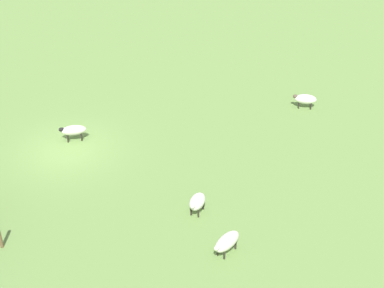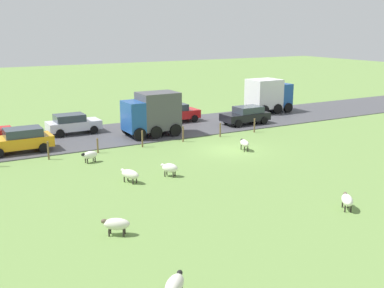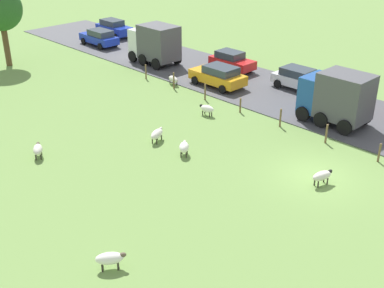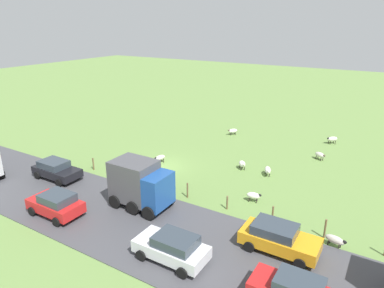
# 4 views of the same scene
# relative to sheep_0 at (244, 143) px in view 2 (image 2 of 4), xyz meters

# --- Properties ---
(ground_plane) EXTENTS (160.00, 160.00, 0.00)m
(ground_plane) POSITION_rel_sheep_0_xyz_m (0.58, 0.71, -0.52)
(ground_plane) COLOR #6B8E47
(road_strip) EXTENTS (8.00, 80.00, 0.06)m
(road_strip) POSITION_rel_sheep_0_xyz_m (9.12, 0.71, -0.49)
(road_strip) COLOR #47474C
(road_strip) RESTS_ON ground_plane
(sheep_0) EXTENTS (1.27, 0.73, 0.75)m
(sheep_0) POSITION_rel_sheep_0_xyz_m (0.00, 0.00, 0.00)
(sheep_0) COLOR silver
(sheep_0) RESTS_ON ground_plane
(sheep_1) EXTENTS (1.17, 1.17, 0.81)m
(sheep_1) POSITION_rel_sheep_0_xyz_m (-14.04, 12.74, 0.03)
(sheep_1) COLOR silver
(sheep_1) RESTS_ON ground_plane
(sheep_2) EXTENTS (0.65, 1.14, 0.73)m
(sheep_2) POSITION_rel_sheep_0_xyz_m (2.36, 10.24, -0.03)
(sheep_2) COLOR white
(sheep_2) RESTS_ON ground_plane
(sheep_3) EXTENTS (1.05, 1.01, 0.77)m
(sheep_3) POSITION_rel_sheep_0_xyz_m (-2.67, 7.15, -0.02)
(sheep_3) COLOR white
(sheep_3) RESTS_ON ground_plane
(sheep_4) EXTENTS (0.99, 1.19, 0.74)m
(sheep_4) POSITION_rel_sheep_0_xyz_m (-8.61, 12.61, -0.03)
(sheep_4) COLOR silver
(sheep_4) RESTS_ON ground_plane
(sheep_6) EXTENTS (1.16, 1.03, 0.73)m
(sheep_6) POSITION_rel_sheep_0_xyz_m (-11.29, 2.23, -0.03)
(sheep_6) COLOR white
(sheep_6) RESTS_ON ground_plane
(sheep_7) EXTENTS (1.33, 0.94, 0.74)m
(sheep_7) POSITION_rel_sheep_0_xyz_m (-2.59, 9.55, -0.03)
(sheep_7) COLOR silver
(sheep_7) RESTS_ON ground_plane
(fence_post_0) EXTENTS (0.12, 0.12, 1.13)m
(fence_post_0) POSITION_rel_sheep_0_xyz_m (4.36, -4.11, 0.05)
(fence_post_0) COLOR brown
(fence_post_0) RESTS_ON ground_plane
(fence_post_1) EXTENTS (0.12, 0.12, 1.09)m
(fence_post_1) POSITION_rel_sheep_0_xyz_m (4.36, -0.82, 0.03)
(fence_post_1) COLOR brown
(fence_post_1) RESTS_ON ground_plane
(fence_post_2) EXTENTS (0.12, 0.12, 1.18)m
(fence_post_2) POSITION_rel_sheep_0_xyz_m (4.36, 2.47, 0.07)
(fence_post_2) COLOR brown
(fence_post_2) RESTS_ON ground_plane
(fence_post_3) EXTENTS (0.12, 0.12, 1.20)m
(fence_post_3) POSITION_rel_sheep_0_xyz_m (4.36, 5.77, 0.08)
(fence_post_3) COLOR brown
(fence_post_3) RESTS_ON ground_plane
(fence_post_4) EXTENTS (0.12, 0.12, 1.02)m
(fence_post_4) POSITION_rel_sheep_0_xyz_m (4.36, 9.06, -0.01)
(fence_post_4) COLOR brown
(fence_post_4) RESTS_ON ground_plane
(fence_post_5) EXTENTS (0.12, 0.12, 1.20)m
(fence_post_5) POSITION_rel_sheep_0_xyz_m (4.36, 12.35, 0.08)
(fence_post_5) COLOR brown
(fence_post_5) RESTS_ON ground_plane
(truck_0) EXTENTS (2.63, 4.20, 3.35)m
(truck_0) POSITION_rel_sheep_0_xyz_m (7.21, 3.66, 1.31)
(truck_0) COLOR #1E4C99
(truck_0) RESTS_ON road_strip
(truck_1) EXTENTS (2.81, 4.15, 3.28)m
(truck_1) POSITION_rel_sheep_0_xyz_m (11.04, -10.76, 1.28)
(truck_1) COLOR #1E4C99
(truck_1) RESTS_ON road_strip
(car_2) EXTENTS (2.12, 4.20, 1.53)m
(car_2) POSITION_rel_sheep_0_xyz_m (7.27, -5.37, 0.34)
(car_2) COLOR black
(car_2) RESTS_ON road_strip
(car_3) EXTENTS (2.18, 4.41, 1.61)m
(car_3) POSITION_rel_sheep_0_xyz_m (7.09, 13.60, 0.38)
(car_3) COLOR orange
(car_3) RESTS_ON road_strip
(car_4) EXTENTS (2.14, 3.85, 1.61)m
(car_4) POSITION_rel_sheep_0_xyz_m (11.12, -0.51, 0.37)
(car_4) COLOR red
(car_4) RESTS_ON road_strip
(car_6) EXTENTS (2.10, 4.14, 1.57)m
(car_6) POSITION_rel_sheep_0_xyz_m (10.94, 8.90, 0.36)
(car_6) COLOR silver
(car_6) RESTS_ON road_strip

